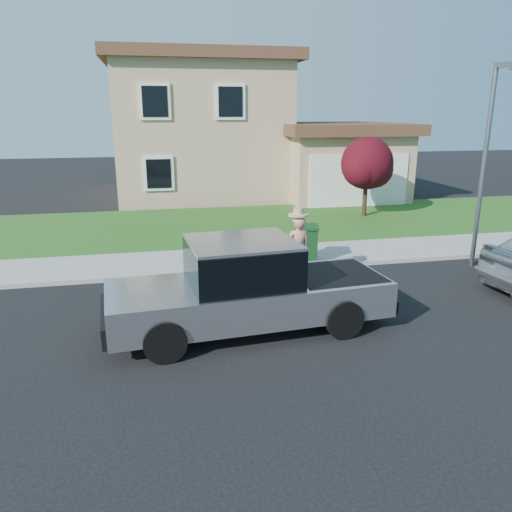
# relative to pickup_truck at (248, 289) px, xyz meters

# --- Properties ---
(ground) EXTENTS (80.00, 80.00, 0.00)m
(ground) POSITION_rel_pickup_truck_xyz_m (0.81, 0.72, -0.86)
(ground) COLOR black
(ground) RESTS_ON ground
(curb) EXTENTS (40.00, 0.20, 0.12)m
(curb) POSITION_rel_pickup_truck_xyz_m (1.81, 3.62, -0.80)
(curb) COLOR gray
(curb) RESTS_ON ground
(sidewalk) EXTENTS (40.00, 2.00, 0.15)m
(sidewalk) POSITION_rel_pickup_truck_xyz_m (1.81, 4.72, -0.79)
(sidewalk) COLOR gray
(sidewalk) RESTS_ON ground
(lawn) EXTENTS (40.00, 7.00, 0.10)m
(lawn) POSITION_rel_pickup_truck_xyz_m (1.81, 9.22, -0.81)
(lawn) COLOR #154B17
(lawn) RESTS_ON ground
(house) EXTENTS (14.00, 11.30, 6.85)m
(house) POSITION_rel_pickup_truck_xyz_m (2.12, 17.10, 2.30)
(house) COLOR tan
(house) RESTS_ON ground
(pickup_truck) EXTENTS (5.78, 2.38, 1.85)m
(pickup_truck) POSITION_rel_pickup_truck_xyz_m (0.00, 0.00, 0.00)
(pickup_truck) COLOR black
(pickup_truck) RESTS_ON ground
(woman) EXTENTS (0.73, 0.55, 2.01)m
(woman) POSITION_rel_pickup_truck_xyz_m (1.66, 2.20, 0.09)
(woman) COLOR tan
(woman) RESTS_ON ground
(ornamental_tree) EXTENTS (2.30, 2.07, 3.15)m
(ornamental_tree) POSITION_rel_pickup_truck_xyz_m (6.75, 9.65, 1.25)
(ornamental_tree) COLOR black
(ornamental_tree) RESTS_ON lawn
(trash_bin) EXTENTS (0.79, 0.86, 1.03)m
(trash_bin) POSITION_rel_pickup_truck_xyz_m (2.42, 3.82, -0.19)
(trash_bin) COLOR #0F3715
(trash_bin) RESTS_ON sidewalk
(street_lamp) EXTENTS (0.39, 0.70, 5.41)m
(street_lamp) POSITION_rel_pickup_truck_xyz_m (7.04, 2.82, 2.22)
(street_lamp) COLOR slate
(street_lamp) RESTS_ON ground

